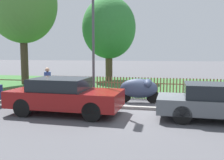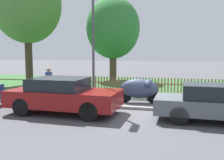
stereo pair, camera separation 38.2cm
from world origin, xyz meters
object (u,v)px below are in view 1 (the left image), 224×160
at_px(tree_behind_motorcycle, 109,28).
at_px(parked_car_black_saloon, 64,95).
at_px(tree_nearest_kerb, 22,4).
at_px(pedestrian_near_fence, 48,82).
at_px(street_lamp, 93,26).
at_px(parked_car_navy_estate, 222,102).
at_px(covered_motorcycle, 140,88).

bearing_deg(tree_behind_motorcycle, parked_car_black_saloon, -85.73).
height_order(tree_nearest_kerb, tree_behind_motorcycle, tree_nearest_kerb).
bearing_deg(pedestrian_near_fence, tree_nearest_kerb, -81.80).
bearing_deg(tree_behind_motorcycle, street_lamp, -81.34).
distance_m(parked_car_navy_estate, covered_motorcycle, 3.93).
height_order(covered_motorcycle, street_lamp, street_lamp).
bearing_deg(pedestrian_near_fence, tree_behind_motorcycle, -127.06).
bearing_deg(tree_nearest_kerb, pedestrian_near_fence, -50.62).
bearing_deg(parked_car_black_saloon, tree_behind_motorcycle, 95.85).
distance_m(parked_car_navy_estate, street_lamp, 5.91).
xyz_separation_m(tree_nearest_kerb, tree_behind_motorcycle, (5.56, 3.69, -1.51)).
height_order(parked_car_black_saloon, parked_car_navy_estate, parked_car_black_saloon).
xyz_separation_m(pedestrian_near_fence, street_lamp, (2.47, -0.63, 2.55)).
relative_size(tree_behind_motorcycle, street_lamp, 1.26).
bearing_deg(pedestrian_near_fence, covered_motorcycle, 153.44).
bearing_deg(tree_behind_motorcycle, tree_nearest_kerb, -146.41).
relative_size(covered_motorcycle, tree_nearest_kerb, 0.22).
relative_size(tree_nearest_kerb, pedestrian_near_fence, 5.44).
bearing_deg(parked_car_navy_estate, tree_behind_motorcycle, 121.14).
height_order(parked_car_black_saloon, tree_nearest_kerb, tree_nearest_kerb).
bearing_deg(tree_nearest_kerb, parked_car_navy_estate, -32.81).
height_order(parked_car_navy_estate, street_lamp, street_lamp).
height_order(covered_motorcycle, tree_nearest_kerb, tree_nearest_kerb).
bearing_deg(tree_behind_motorcycle, pedestrian_near_fence, -95.88).
bearing_deg(covered_motorcycle, tree_behind_motorcycle, 108.67).
bearing_deg(tree_nearest_kerb, parked_car_black_saloon, -50.90).
distance_m(tree_behind_motorcycle, pedestrian_near_fence, 9.95).
xyz_separation_m(parked_car_navy_estate, pedestrian_near_fence, (-7.44, 2.16, 0.25)).
distance_m(tree_nearest_kerb, street_lamp, 9.72).
relative_size(parked_car_navy_estate, tree_nearest_kerb, 0.51).
bearing_deg(street_lamp, pedestrian_near_fence, 165.62).
bearing_deg(pedestrian_near_fence, parked_car_navy_estate, 132.62).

